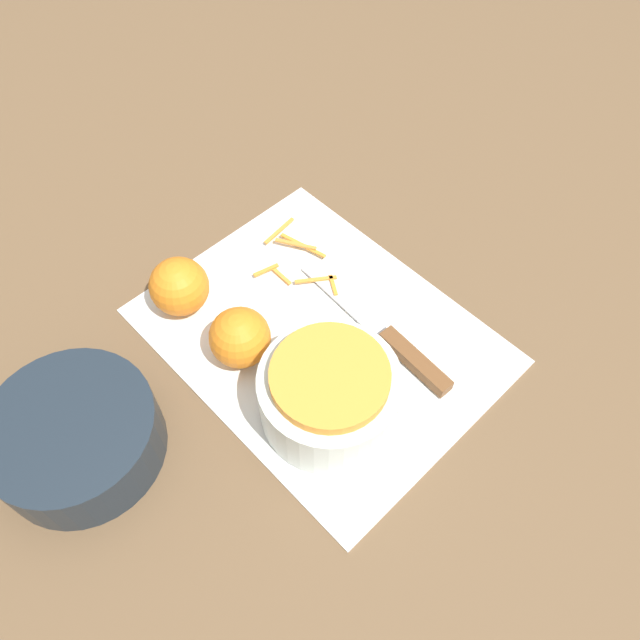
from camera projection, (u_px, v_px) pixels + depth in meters
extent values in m
plane|color=brown|center=(320.00, 336.00, 0.78)|extent=(4.00, 4.00, 0.00)
cube|color=silver|center=(320.00, 335.00, 0.78)|extent=(0.42, 0.32, 0.01)
cylinder|color=silver|center=(329.00, 395.00, 0.69)|extent=(0.16, 0.16, 0.07)
cylinder|color=orange|center=(330.00, 377.00, 0.66)|extent=(0.13, 0.13, 0.02)
cylinder|color=#1E2833|center=(76.00, 436.00, 0.67)|extent=(0.18, 0.18, 0.07)
cube|color=brown|center=(415.00, 361.00, 0.75)|extent=(0.11, 0.03, 0.02)
cube|color=silver|center=(345.00, 299.00, 0.81)|extent=(0.15, 0.03, 0.00)
sphere|color=orange|center=(179.00, 286.00, 0.77)|extent=(0.07, 0.07, 0.07)
sphere|color=orange|center=(240.00, 337.00, 0.73)|extent=(0.07, 0.07, 0.07)
cube|color=orange|center=(281.00, 276.00, 0.83)|extent=(0.04, 0.01, 0.00)
cube|color=orange|center=(279.00, 231.00, 0.87)|extent=(0.01, 0.06, 0.00)
cube|color=orange|center=(316.00, 280.00, 0.82)|extent=(0.04, 0.05, 0.00)
cube|color=orange|center=(266.00, 270.00, 0.83)|extent=(0.01, 0.04, 0.00)
cube|color=orange|center=(333.00, 285.00, 0.82)|extent=(0.03, 0.02, 0.00)
cube|color=orange|center=(303.00, 245.00, 0.86)|extent=(0.07, 0.02, 0.00)
cube|color=orange|center=(296.00, 244.00, 0.85)|extent=(0.05, 0.03, 0.00)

